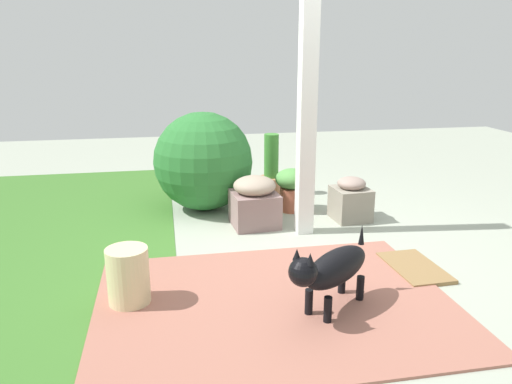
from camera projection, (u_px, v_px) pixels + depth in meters
The scene contains 12 objects.
ground_plane at pixel (295, 251), 4.21m from camera, with size 12.00×12.00×0.00m, color #9FA694.
brick_path at pixel (275, 303), 3.33m from camera, with size 1.80×2.40×0.02m, color #A06454.
lawn_patch at pixel (14, 244), 4.35m from camera, with size 5.20×2.80×0.01m, color #3D712A.
porch_pillar at pixel (307, 106), 4.33m from camera, with size 0.15×0.15×2.36m, color white.
stone_planter_nearest at pixel (351, 200), 4.94m from camera, with size 0.39×0.37×0.44m.
stone_planter_mid at pixel (255, 201), 4.76m from camera, with size 0.47×0.46×0.50m.
round_shrub at pixel (203, 161), 5.20m from camera, with size 1.04×1.04×1.04m, color #296D2F.
terracotta_pot_broad at pixel (292, 187), 5.20m from camera, with size 0.36×0.36×0.46m.
terracotta_pot_tall at pixel (271, 173), 5.80m from camera, with size 0.31×0.31×0.72m.
dog at pixel (332, 269), 3.16m from camera, with size 0.58×0.69×0.53m.
ceramic_urn at pixel (128, 277), 3.28m from camera, with size 0.28×0.28×0.40m, color beige.
doormat at pixel (414, 268), 3.86m from camera, with size 0.61×0.36×0.03m, color olive.
Camera 1 is at (-3.77, 1.05, 1.67)m, focal length 34.56 mm.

